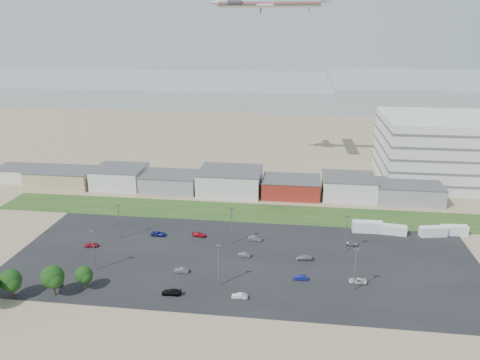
% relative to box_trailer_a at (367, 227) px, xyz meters
% --- Properties ---
extents(ground, '(700.00, 700.00, 0.00)m').
position_rel_box_trailer_a_xyz_m(ground, '(-39.03, -41.76, -1.63)').
color(ground, '#8E785A').
rests_on(ground, ground).
extents(parking_lot, '(120.00, 50.00, 0.01)m').
position_rel_box_trailer_a_xyz_m(parking_lot, '(-34.03, -21.76, -1.63)').
color(parking_lot, black).
rests_on(parking_lot, ground).
extents(grass_strip, '(160.00, 16.00, 0.02)m').
position_rel_box_trailer_a_xyz_m(grass_strip, '(-39.03, 10.24, -1.62)').
color(grass_strip, '#20481B').
rests_on(grass_strip, ground).
extents(hills_backdrop, '(700.00, 200.00, 9.00)m').
position_rel_box_trailer_a_xyz_m(hills_backdrop, '(0.97, 273.24, 2.87)').
color(hills_backdrop, gray).
rests_on(hills_backdrop, ground).
extents(building_row, '(170.00, 20.00, 8.00)m').
position_rel_box_trailer_a_xyz_m(building_row, '(-56.03, 29.24, 2.37)').
color(building_row, silver).
rests_on(building_row, ground).
extents(box_trailer_a, '(8.77, 2.97, 3.26)m').
position_rel_box_trailer_a_xyz_m(box_trailer_a, '(0.00, 0.00, 0.00)').
color(box_trailer_a, silver).
rests_on(box_trailer_a, ground).
extents(box_trailer_b, '(7.59, 3.22, 2.76)m').
position_rel_box_trailer_a_xyz_m(box_trailer_b, '(7.25, -0.68, -0.25)').
color(box_trailer_b, silver).
rests_on(box_trailer_b, ground).
extents(box_trailer_c, '(7.93, 3.85, 2.85)m').
position_rel_box_trailer_a_xyz_m(box_trailer_c, '(18.30, -0.49, -0.20)').
color(box_trailer_c, silver).
rests_on(box_trailer_c, ground).
extents(box_trailer_d, '(7.61, 2.95, 2.79)m').
position_rel_box_trailer_a_xyz_m(box_trailer_d, '(24.61, 1.33, -0.23)').
color(box_trailer_d, silver).
rests_on(box_trailer_d, ground).
extents(tree_mid, '(5.12, 5.12, 7.67)m').
position_rel_box_trailer_a_xyz_m(tree_mid, '(-82.49, -45.94, 2.21)').
color(tree_mid, black).
rests_on(tree_mid, ground).
extents(tree_right, '(5.44, 5.44, 8.16)m').
position_rel_box_trailer_a_xyz_m(tree_right, '(-73.83, -43.76, 2.45)').
color(tree_right, black).
rests_on(tree_right, ground).
extents(tree_near, '(4.27, 4.27, 6.40)m').
position_rel_box_trailer_a_xyz_m(tree_near, '(-68.24, -40.33, 1.57)').
color(tree_near, black).
rests_on(tree_near, ground).
extents(lightpole_front_l, '(1.24, 0.52, 10.56)m').
position_rel_box_trailer_a_xyz_m(lightpole_front_l, '(-69.47, -31.80, 3.65)').
color(lightpole_front_l, slate).
rests_on(lightpole_front_l, ground).
extents(lightpole_front_m, '(1.21, 0.50, 10.26)m').
position_rel_box_trailer_a_xyz_m(lightpole_front_m, '(-38.02, -34.83, 3.50)').
color(lightpole_front_m, slate).
rests_on(lightpole_front_m, ground).
extents(lightpole_front_r, '(1.23, 0.51, 10.46)m').
position_rel_box_trailer_a_xyz_m(lightpole_front_r, '(-7.20, -33.17, 3.60)').
color(lightpole_front_r, slate).
rests_on(lightpole_front_r, ground).
extents(lightpole_back_l, '(1.19, 0.49, 10.08)m').
position_rel_box_trailer_a_xyz_m(lightpole_back_l, '(-70.15, -13.49, 3.41)').
color(lightpole_back_l, slate).
rests_on(lightpole_back_l, ground).
extents(lightpole_back_m, '(1.24, 0.52, 10.53)m').
position_rel_box_trailer_a_xyz_m(lightpole_back_m, '(-38.27, -12.63, 3.63)').
color(lightpole_back_m, slate).
rests_on(lightpole_back_m, ground).
extents(lightpole_back_r, '(1.21, 0.51, 10.33)m').
position_rel_box_trailer_a_xyz_m(lightpole_back_r, '(-7.51, -13.69, 3.53)').
color(lightpole_back_r, slate).
rests_on(lightpole_back_r, ground).
extents(airliner, '(47.58, 33.03, 13.84)m').
position_rel_box_trailer_a_xyz_m(airliner, '(-34.14, 58.33, 64.01)').
color(airliner, silver).
extents(parked_car_0, '(4.24, 2.04, 1.17)m').
position_rel_box_trailer_a_xyz_m(parked_car_0, '(-5.84, -29.68, -1.05)').
color(parked_car_0, silver).
rests_on(parked_car_0, ground).
extents(parked_car_1, '(3.59, 1.29, 1.18)m').
position_rel_box_trailer_a_xyz_m(parked_car_1, '(-19.19, -29.90, -1.04)').
color(parked_car_1, navy).
rests_on(parked_car_1, ground).
extents(parked_car_3, '(4.52, 1.94, 1.30)m').
position_rel_box_trailer_a_xyz_m(parked_car_3, '(-47.87, -40.17, -0.98)').
color(parked_car_3, black).
rests_on(parked_car_3, ground).
extents(parked_car_4, '(3.67, 1.51, 1.18)m').
position_rel_box_trailer_a_xyz_m(parked_car_4, '(-48.11, -30.19, -1.04)').
color(parked_car_4, '#595B5E').
rests_on(parked_car_4, ground).
extents(parked_car_5, '(3.73, 1.76, 1.23)m').
position_rel_box_trailer_a_xyz_m(parked_car_5, '(-76.05, -19.81, -1.01)').
color(parked_car_5, maroon).
rests_on(parked_car_5, ground).
extents(parked_car_6, '(4.24, 2.12, 1.18)m').
position_rel_box_trailer_a_xyz_m(parked_car_6, '(-48.08, -9.54, -1.04)').
color(parked_car_6, maroon).
rests_on(parked_car_6, ground).
extents(parked_car_7, '(3.42, 1.31, 1.11)m').
position_rel_box_trailer_a_xyz_m(parked_car_7, '(-33.85, -20.03, -1.07)').
color(parked_car_7, '#595B5E').
rests_on(parked_car_7, ground).
extents(parked_car_8, '(3.72, 1.86, 1.22)m').
position_rel_box_trailer_a_xyz_m(parked_car_8, '(-5.42, -9.66, -1.02)').
color(parked_car_8, '#A5A5AA').
rests_on(parked_car_8, ground).
extents(parked_car_9, '(4.44, 2.16, 1.22)m').
position_rel_box_trailer_a_xyz_m(parked_car_9, '(-59.86, -10.53, -1.02)').
color(parked_car_9, navy).
rests_on(parked_car_9, ground).
extents(parked_car_10, '(3.97, 1.93, 1.11)m').
position_rel_box_trailer_a_xyz_m(parked_car_10, '(-75.83, -40.24, -1.07)').
color(parked_car_10, black).
rests_on(parked_car_10, ground).
extents(parked_car_11, '(3.98, 1.68, 1.28)m').
position_rel_box_trailer_a_xyz_m(parked_car_11, '(-31.97, -10.02, -0.99)').
color(parked_car_11, '#595B5E').
rests_on(parked_car_11, ground).
extents(parked_car_12, '(4.32, 1.95, 1.23)m').
position_rel_box_trailer_a_xyz_m(parked_car_12, '(-18.44, -19.75, -1.02)').
color(parked_car_12, '#A5A5AA').
rests_on(parked_car_12, ground).
extents(parked_car_13, '(3.60, 1.32, 1.18)m').
position_rel_box_trailer_a_xyz_m(parked_car_13, '(-32.49, -39.66, -1.04)').
color(parked_car_13, silver).
rests_on(parked_car_13, ground).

